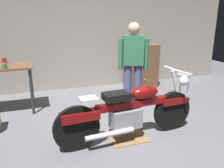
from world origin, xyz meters
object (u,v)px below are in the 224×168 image
(mug_green_speckled, at_px, (4,66))
(mug_red_diner, at_px, (4,61))
(person_standing, at_px, (133,62))
(motorcycle, at_px, (130,111))
(shop_stool, at_px, (184,80))
(wooden_dresser, at_px, (141,66))

(mug_green_speckled, relative_size, mug_red_diner, 0.97)
(person_standing, bearing_deg, motorcycle, 82.68)
(person_standing, height_order, mug_green_speckled, person_standing)
(person_standing, xyz_separation_m, mug_green_speckled, (-2.28, 0.34, 0.02))
(person_standing, bearing_deg, shop_stool, -167.70)
(wooden_dresser, bearing_deg, motorcycle, -119.58)
(person_standing, bearing_deg, mug_red_diner, -0.53)
(motorcycle, distance_m, mug_green_speckled, 2.32)
(motorcycle, height_order, mug_green_speckled, motorcycle)
(motorcycle, bearing_deg, mug_red_diner, 129.88)
(mug_green_speckled, bearing_deg, shop_stool, -7.71)
(shop_stool, xyz_separation_m, wooden_dresser, (-0.32, 1.36, 0.05))
(person_standing, height_order, mug_red_diner, person_standing)
(person_standing, distance_m, mug_green_speckled, 2.31)
(mug_green_speckled, distance_m, mug_red_diner, 0.47)
(person_standing, relative_size, shop_stool, 2.61)
(wooden_dresser, xyz_separation_m, mug_green_speckled, (-3.08, -0.90, 0.39))
(shop_stool, relative_size, wooden_dresser, 0.58)
(person_standing, xyz_separation_m, shop_stool, (1.11, -0.12, -0.43))
(shop_stool, relative_size, mug_green_speckled, 5.49)
(motorcycle, distance_m, mug_red_diner, 2.67)
(shop_stool, xyz_separation_m, mug_red_diner, (-3.44, 0.92, 0.46))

